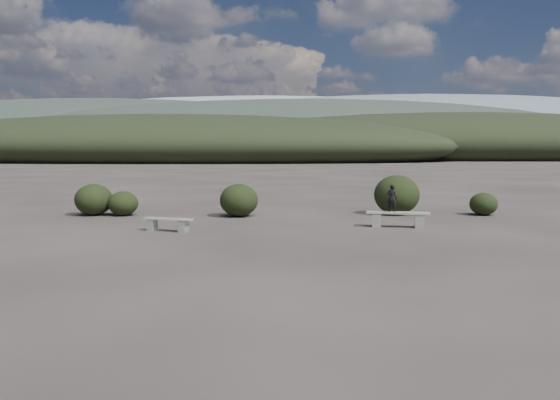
{
  "coord_description": "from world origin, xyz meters",
  "views": [
    {
      "loc": [
        0.79,
        -11.43,
        2.54
      ],
      "look_at": [
        0.26,
        3.5,
        1.1
      ],
      "focal_mm": 35.0,
      "sensor_mm": 36.0,
      "label": 1
    }
  ],
  "objects": [
    {
      "name": "mountain_ridges",
      "position": [
        -7.48,
        339.06,
        10.84
      ],
      "size": [
        500.0,
        400.0,
        56.0
      ],
      "color": "black",
      "rests_on": "ground"
    },
    {
      "name": "bench_right",
      "position": [
        3.94,
        5.91,
        0.3
      ],
      "size": [
        2.03,
        0.73,
        0.5
      ],
      "rotation": [
        0.0,
        0.0,
        -0.16
      ],
      "color": "slate",
      "rests_on": "ground"
    },
    {
      "name": "shrub_f",
      "position": [
        -6.95,
        8.71,
        0.59
      ],
      "size": [
        1.4,
        1.4,
        1.18
      ],
      "primitive_type": "ellipsoid",
      "color": "black",
      "rests_on": "ground"
    },
    {
      "name": "shrub_e",
      "position": [
        7.73,
        9.23,
        0.43
      ],
      "size": [
        1.03,
        1.03,
        0.86
      ],
      "primitive_type": "ellipsoid",
      "color": "black",
      "rests_on": "ground"
    },
    {
      "name": "seated_person",
      "position": [
        3.74,
        5.95,
        0.94
      ],
      "size": [
        0.38,
        0.32,
        0.88
      ],
      "primitive_type": "imported",
      "rotation": [
        0.0,
        0.0,
        2.73
      ],
      "color": "black",
      "rests_on": "bench_right"
    },
    {
      "name": "shrub_b",
      "position": [
        -1.44,
        8.5,
        0.61
      ],
      "size": [
        1.41,
        1.41,
        1.21
      ],
      "primitive_type": "ellipsoid",
      "color": "black",
      "rests_on": "ground"
    },
    {
      "name": "ground",
      "position": [
        0.0,
        0.0,
        0.0
      ],
      "size": [
        1200.0,
        1200.0,
        0.0
      ],
      "primitive_type": "plane",
      "color": "#2E2724",
      "rests_on": "ground"
    },
    {
      "name": "bench_left",
      "position": [
        -3.21,
        4.85,
        0.24
      ],
      "size": [
        1.64,
        0.76,
        0.4
      ],
      "rotation": [
        0.0,
        0.0,
        -0.28
      ],
      "color": "slate",
      "rests_on": "ground"
    },
    {
      "name": "shrub_a",
      "position": [
        -5.81,
        8.63,
        0.46
      ],
      "size": [
        1.12,
        1.12,
        0.92
      ],
      "primitive_type": "ellipsoid",
      "color": "black",
      "rests_on": "ground"
    },
    {
      "name": "shrub_d",
      "position": [
        4.49,
        9.37,
        0.75
      ],
      "size": [
        1.72,
        1.72,
        1.5
      ],
      "primitive_type": "ellipsoid",
      "color": "black",
      "rests_on": "ground"
    }
  ]
}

